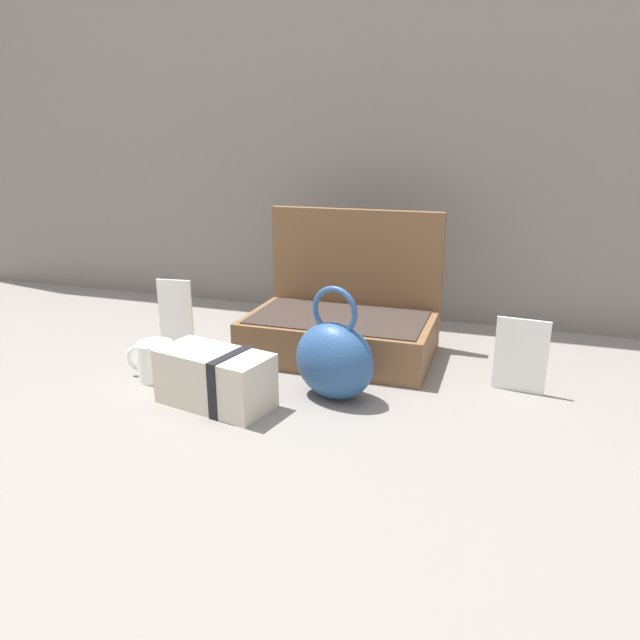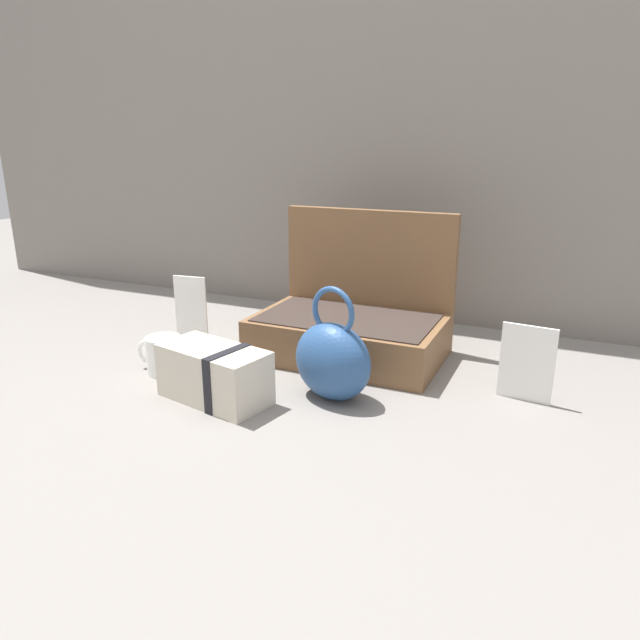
% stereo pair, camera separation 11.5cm
% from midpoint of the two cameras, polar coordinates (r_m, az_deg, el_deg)
% --- Properties ---
extents(ground_plane, '(6.00, 6.00, 0.00)m').
position_cam_midpoint_polar(ground_plane, '(1.21, -1.54, -6.77)').
color(ground_plane, slate).
extents(back_wall, '(3.20, 0.06, 1.40)m').
position_cam_midpoint_polar(back_wall, '(1.68, 5.66, 24.26)').
color(back_wall, gray).
rests_on(back_wall, ground_plane).
extents(open_suitcase, '(0.43, 0.28, 0.33)m').
position_cam_midpoint_polar(open_suitcase, '(1.38, -0.14, -0.24)').
color(open_suitcase, brown).
rests_on(open_suitcase, ground_plane).
extents(teal_pouch_handbag, '(0.19, 0.14, 0.23)m').
position_cam_midpoint_polar(teal_pouch_handbag, '(1.14, -1.47, -3.92)').
color(teal_pouch_handbag, '#284C7F').
rests_on(teal_pouch_handbag, ground_plane).
extents(cream_toiletry_bag, '(0.24, 0.15, 0.11)m').
position_cam_midpoint_polar(cream_toiletry_bag, '(1.15, -12.97, -5.69)').
color(cream_toiletry_bag, beige).
rests_on(cream_toiletry_bag, ground_plane).
extents(coffee_mug, '(0.11, 0.08, 0.08)m').
position_cam_midpoint_polar(coffee_mug, '(1.31, -18.37, -3.86)').
color(coffee_mug, white).
rests_on(coffee_mug, ground_plane).
extents(info_card_left, '(0.10, 0.02, 0.15)m').
position_cam_midpoint_polar(info_card_left, '(1.22, 16.58, -3.42)').
color(info_card_left, white).
rests_on(info_card_left, ground_plane).
extents(poster_card_right, '(0.09, 0.02, 0.17)m').
position_cam_midpoint_polar(poster_card_right, '(1.49, -16.15, 0.59)').
color(poster_card_right, white).
rests_on(poster_card_right, ground_plane).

